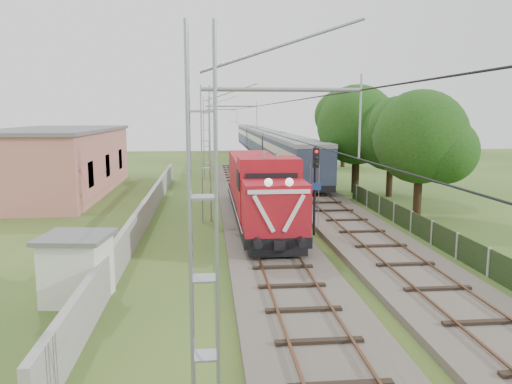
{
  "coord_description": "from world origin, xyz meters",
  "views": [
    {
      "loc": [
        -2.9,
        -17.34,
        6.35
      ],
      "look_at": [
        -0.34,
        9.02,
        2.2
      ],
      "focal_mm": 35.0,
      "sensor_mm": 36.0,
      "label": 1
    }
  ],
  "objects": [
    {
      "name": "ground",
      "position": [
        0.0,
        0.0,
        0.0
      ],
      "size": [
        140.0,
        140.0,
        0.0
      ],
      "primitive_type": "plane",
      "color": "#2F4F1D",
      "rests_on": "ground"
    },
    {
      "name": "track_main",
      "position": [
        0.0,
        7.0,
        0.18
      ],
      "size": [
        4.2,
        70.0,
        0.45
      ],
      "color": "#6B6054",
      "rests_on": "ground"
    },
    {
      "name": "track_side",
      "position": [
        5.0,
        20.0,
        0.18
      ],
      "size": [
        4.2,
        80.0,
        0.45
      ],
      "color": "#6B6054",
      "rests_on": "ground"
    },
    {
      "name": "catenary",
      "position": [
        -2.95,
        12.0,
        4.05
      ],
      "size": [
        3.31,
        70.0,
        8.0
      ],
      "color": "gray",
      "rests_on": "ground"
    },
    {
      "name": "boundary_wall",
      "position": [
        -6.5,
        12.0,
        0.75
      ],
      "size": [
        0.25,
        40.0,
        1.5
      ],
      "primitive_type": "cube",
      "color": "#9E9E99",
      "rests_on": "ground"
    },
    {
      "name": "station_building",
      "position": [
        -15.0,
        24.0,
        2.63
      ],
      "size": [
        8.4,
        20.4,
        5.22
      ],
      "color": "#C17267",
      "rests_on": "ground"
    },
    {
      "name": "fence",
      "position": [
        8.0,
        3.0,
        0.6
      ],
      "size": [
        0.12,
        32.0,
        1.2
      ],
      "color": "black",
      "rests_on": "ground"
    },
    {
      "name": "locomotive",
      "position": [
        0.0,
        10.76,
        2.18
      ],
      "size": [
        2.89,
        16.5,
        4.19
      ],
      "color": "black",
      "rests_on": "ground"
    },
    {
      "name": "coach_rake",
      "position": [
        5.0,
        52.13,
        2.53
      ],
      "size": [
        3.05,
        68.02,
        3.53
      ],
      "color": "black",
      "rests_on": "ground"
    },
    {
      "name": "signal_post",
      "position": [
        2.66,
        7.94,
        3.21
      ],
      "size": [
        0.52,
        0.4,
        4.68
      ],
      "color": "black",
      "rests_on": "ground"
    },
    {
      "name": "relay_hut",
      "position": [
        -7.4,
        -0.43,
        1.17
      ],
      "size": [
        2.51,
        2.51,
        2.32
      ],
      "color": "silver",
      "rests_on": "ground"
    },
    {
      "name": "tree_a",
      "position": [
        10.21,
        12.26,
        4.9
      ],
      "size": [
        6.06,
        5.77,
        7.86
      ],
      "color": "#392617",
      "rests_on": "ground"
    },
    {
      "name": "tree_b",
      "position": [
        11.18,
        19.77,
        4.76
      ],
      "size": [
        5.88,
        5.6,
        7.63
      ],
      "color": "#392617",
      "rests_on": "ground"
    },
    {
      "name": "tree_c",
      "position": [
        9.15,
        22.01,
        5.42
      ],
      "size": [
        6.71,
        6.39,
        8.69
      ],
      "color": "#392617",
      "rests_on": "ground"
    },
    {
      "name": "tree_d",
      "position": [
        13.47,
        41.6,
        5.18
      ],
      "size": [
        6.4,
        6.1,
        8.3
      ],
      "color": "#392617",
      "rests_on": "ground"
    }
  ]
}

